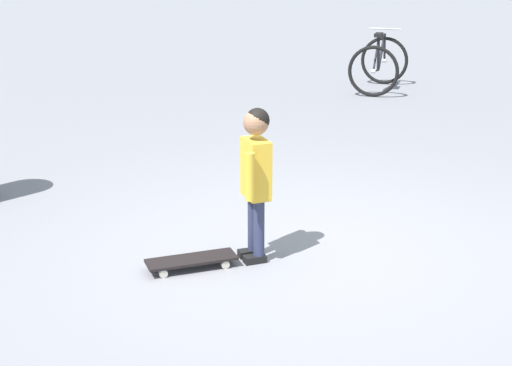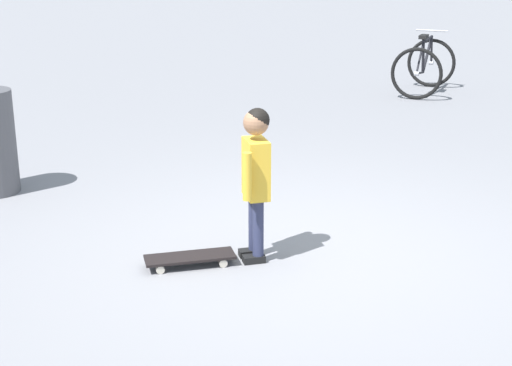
% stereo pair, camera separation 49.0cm
% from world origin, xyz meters
% --- Properties ---
extents(ground_plane, '(50.00, 50.00, 0.00)m').
position_xyz_m(ground_plane, '(0.00, 0.00, 0.00)').
color(ground_plane, gray).
extents(child_person, '(0.28, 0.37, 1.06)m').
position_xyz_m(child_person, '(0.19, 0.36, 0.66)').
color(child_person, '#2D3351').
rests_on(child_person, ground).
extents(skateboard, '(0.51, 0.60, 0.07)m').
position_xyz_m(skateboard, '(0.45, 0.74, 0.06)').
color(skateboard, black).
rests_on(skateboard, ground).
extents(bicycle_mid, '(0.99, 1.23, 0.85)m').
position_xyz_m(bicycle_mid, '(2.19, -5.71, 0.38)').
color(bicycle_mid, black).
rests_on(bicycle_mid, ground).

